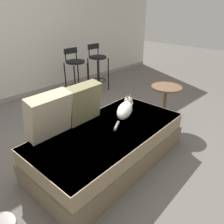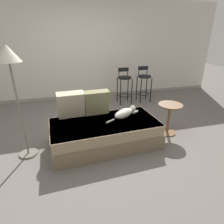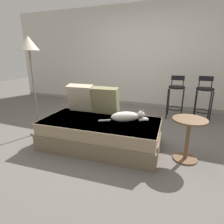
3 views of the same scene
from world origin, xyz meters
The scene contains 11 objects.
ground_plane centered at (0.00, 0.00, 0.00)m, with size 16.00×16.00×0.00m, color #66605B.
wall_back_panel centered at (0.00, 2.25, 1.30)m, with size 8.00×0.10×2.60m, color silver.
wall_baseboard_trim centered at (0.00, 2.20, 0.04)m, with size 8.00×0.02×0.09m, color gray.
couch centered at (0.00, -0.40, 0.22)m, with size 1.84×1.01×0.43m.
throw_pillow_corner centered at (-0.51, -0.08, 0.66)m, with size 0.46×0.28×0.47m.
throw_pillow_middle centered at (-0.07, -0.05, 0.65)m, with size 0.44×0.24×0.45m.
cat centered at (0.39, -0.29, 0.50)m, with size 0.68×0.41×0.19m.
bar_stool_near_window centered at (0.95, 1.47, 0.55)m, with size 0.34×0.34×0.93m.
bar_stool_by_doorway centered at (1.51, 1.47, 0.56)m, with size 0.34×0.34×0.94m.
side_table centered at (1.24, -0.32, 0.38)m, with size 0.44×0.44×0.59m.
floor_lamp centered at (-1.25, -0.38, 1.40)m, with size 0.32×0.32×1.66m.
Camera 2 is at (-0.59, -3.11, 1.81)m, focal length 30.00 mm.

